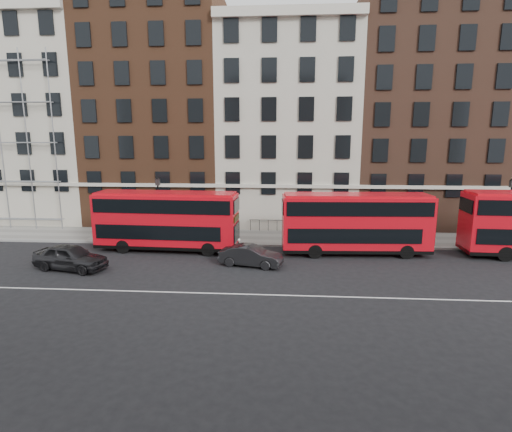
# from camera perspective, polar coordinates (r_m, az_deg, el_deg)

# --- Properties ---
(ground) EXTENTS (120.00, 120.00, 0.00)m
(ground) POSITION_cam_1_polar(r_m,az_deg,el_deg) (23.98, 4.37, -9.43)
(ground) COLOR black
(ground) RESTS_ON ground
(pavement) EXTENTS (80.00, 5.00, 0.15)m
(pavement) POSITION_cam_1_polar(r_m,az_deg,el_deg) (34.00, 4.30, -3.12)
(pavement) COLOR gray
(pavement) RESTS_ON ground
(kerb) EXTENTS (80.00, 0.30, 0.16)m
(kerb) POSITION_cam_1_polar(r_m,az_deg,el_deg) (31.58, 4.31, -4.22)
(kerb) COLOR gray
(kerb) RESTS_ON ground
(road_centre_line) EXTENTS (70.00, 0.12, 0.01)m
(road_centre_line) POSITION_cam_1_polar(r_m,az_deg,el_deg) (22.11, 4.39, -11.23)
(road_centre_line) COLOR white
(road_centre_line) RESTS_ON ground
(building_terrace) EXTENTS (64.00, 11.95, 22.00)m
(building_terrace) POSITION_cam_1_polar(r_m,az_deg,el_deg) (40.39, 4.04, 13.66)
(building_terrace) COLOR beige
(building_terrace) RESTS_ON ground
(bus_b) EXTENTS (10.74, 3.05, 4.47)m
(bus_b) POSITION_cam_1_polar(r_m,az_deg,el_deg) (30.63, -12.72, -0.49)
(bus_b) COLOR red
(bus_b) RESTS_ON ground
(bus_c) EXTENTS (10.74, 3.10, 4.46)m
(bus_c) POSITION_cam_1_polar(r_m,az_deg,el_deg) (29.79, 13.97, -0.87)
(bus_c) COLOR red
(bus_c) RESTS_ON ground
(car_rear) EXTENTS (5.12, 2.90, 1.64)m
(car_rear) POSITION_cam_1_polar(r_m,az_deg,el_deg) (28.59, -24.97, -5.33)
(car_rear) COLOR #232326
(car_rear) RESTS_ON ground
(car_front) EXTENTS (4.42, 2.34, 1.38)m
(car_front) POSITION_cam_1_polar(r_m,az_deg,el_deg) (26.68, -0.76, -5.69)
(car_front) COLOR black
(car_front) RESTS_ON ground
(lamp_post_left) EXTENTS (0.44, 0.44, 5.33)m
(lamp_post_left) POSITION_cam_1_polar(r_m,az_deg,el_deg) (32.82, -13.72, 1.44)
(lamp_post_left) COLOR black
(lamp_post_left) RESTS_ON pavement
(lamp_post_right) EXTENTS (0.44, 0.44, 5.33)m
(lamp_post_right) POSITION_cam_1_polar(r_m,az_deg,el_deg) (36.13, 32.45, 0.88)
(lamp_post_right) COLOR black
(lamp_post_right) RESTS_ON pavement
(iron_railings) EXTENTS (6.60, 0.06, 1.00)m
(iron_railings) POSITION_cam_1_polar(r_m,az_deg,el_deg) (36.01, 4.30, -1.38)
(iron_railings) COLOR black
(iron_railings) RESTS_ON pavement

